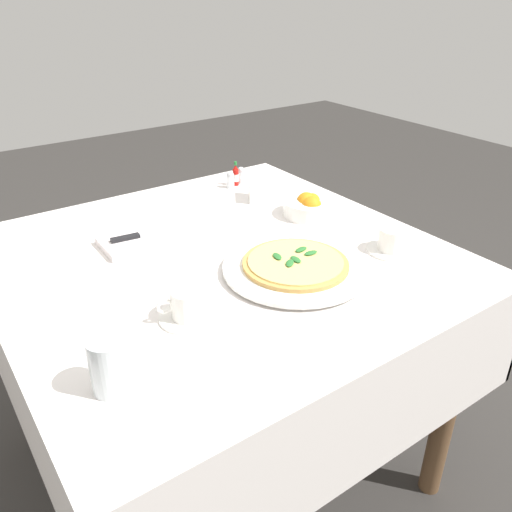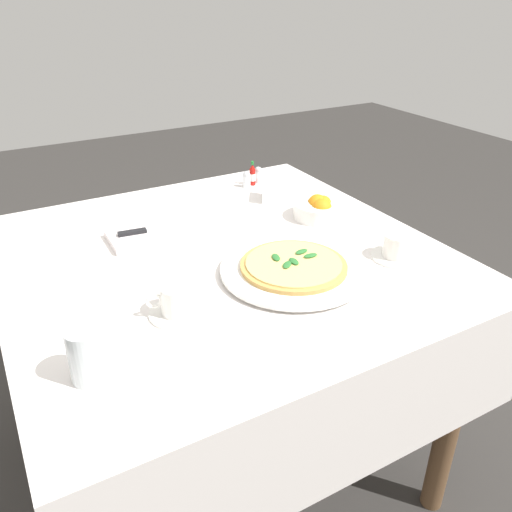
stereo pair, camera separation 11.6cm
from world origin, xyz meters
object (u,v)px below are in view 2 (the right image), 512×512
at_px(pizza, 294,265).
at_px(salt_shaker, 258,175).
at_px(water_glass_far_left, 89,357).
at_px(pizza_plate, 293,270).
at_px(coffee_cup_center_back, 398,247).
at_px(pepper_shaker, 247,180).
at_px(citrus_bowl, 319,208).
at_px(hot_sauce_bottle, 252,175).
at_px(dinner_knife, 151,230).
at_px(napkin_folded, 150,234).
at_px(menu_card, 263,190).
at_px(coffee_cup_back_corner, 178,301).

bearing_deg(pizza, salt_shaker, 68.06).
bearing_deg(water_glass_far_left, pizza_plate, 14.78).
bearing_deg(coffee_cup_center_back, water_glass_far_left, -174.39).
height_order(pizza, pepper_shaker, pepper_shaker).
bearing_deg(citrus_bowl, salt_shaker, 91.59).
xyz_separation_m(citrus_bowl, hot_sauce_bottle, (-0.04, 0.34, 0.01)).
bearing_deg(dinner_knife, water_glass_far_left, -112.78).
distance_m(pizza, pepper_shaker, 0.60).
bearing_deg(coffee_cup_center_back, pizza_plate, 168.21).
bearing_deg(water_glass_far_left, hot_sauce_bottle, 44.90).
bearing_deg(napkin_folded, salt_shaker, 27.64).
relative_size(pizza, citrus_bowl, 1.69).
relative_size(coffee_cup_center_back, menu_card, 1.66).
relative_size(pepper_shaker, menu_card, 0.72).
bearing_deg(salt_shaker, dinner_knife, -153.06).
bearing_deg(hot_sauce_bottle, water_glass_far_left, -135.10).
bearing_deg(dinner_knife, napkin_folded, 180.00).
bearing_deg(coffee_cup_center_back, dinner_knife, 140.61).
height_order(water_glass_far_left, hot_sauce_bottle, water_glass_far_left).
xyz_separation_m(pizza_plate, salt_shaker, (0.24, 0.59, 0.01)).
distance_m(citrus_bowl, hot_sauce_bottle, 0.34).
relative_size(hot_sauce_bottle, pepper_shaker, 1.48).
distance_m(water_glass_far_left, citrus_bowl, 0.85).
xyz_separation_m(coffee_cup_center_back, hot_sauce_bottle, (-0.06, 0.64, 0.01)).
xyz_separation_m(dinner_knife, hot_sauce_bottle, (0.44, 0.23, 0.01)).
bearing_deg(napkin_folded, dinner_knife, -6.15).
xyz_separation_m(pizza_plate, hot_sauce_bottle, (0.21, 0.58, 0.02)).
relative_size(coffee_cup_center_back, salt_shaker, 2.31).
distance_m(dinner_knife, hot_sauce_bottle, 0.49).
bearing_deg(menu_card, citrus_bowl, 51.18).
bearing_deg(citrus_bowl, coffee_cup_back_corner, -153.86).
bearing_deg(pizza, napkin_folded, 123.04).
distance_m(pizza, coffee_cup_center_back, 0.28).
bearing_deg(coffee_cup_center_back, menu_card, 100.86).
bearing_deg(napkin_folded, coffee_cup_center_back, -38.38).
xyz_separation_m(citrus_bowl, menu_card, (-0.07, 0.20, 0.00)).
distance_m(pizza, coffee_cup_back_corner, 0.30).
bearing_deg(menu_card, pepper_shaker, -150.69).
height_order(citrus_bowl, menu_card, citrus_bowl).
distance_m(dinner_knife, citrus_bowl, 0.49).
relative_size(pizza_plate, menu_card, 4.44).
bearing_deg(citrus_bowl, dinner_knife, 167.05).
bearing_deg(menu_card, pizza_plate, 10.47).
relative_size(napkin_folded, dinner_knife, 1.13).
bearing_deg(coffee_cup_back_corner, menu_card, 44.80).
relative_size(pizza_plate, salt_shaker, 6.19).
bearing_deg(coffee_cup_center_back, pizza, 168.15).
height_order(pizza, coffee_cup_center_back, coffee_cup_center_back).
relative_size(coffee_cup_back_corner, napkin_folded, 0.59).
bearing_deg(hot_sauce_bottle, coffee_cup_back_corner, -130.11).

